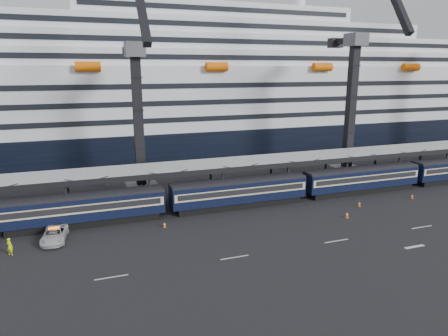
% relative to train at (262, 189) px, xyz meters
% --- Properties ---
extents(ground, '(260.00, 260.00, 0.00)m').
position_rel_train_xyz_m(ground, '(4.65, -10.00, -2.20)').
color(ground, black).
rests_on(ground, ground).
extents(lane_markings, '(111.00, 4.27, 0.02)m').
position_rel_train_xyz_m(lane_markings, '(12.80, -15.23, -2.19)').
color(lane_markings, beige).
rests_on(lane_markings, ground).
extents(train, '(133.05, 3.00, 4.05)m').
position_rel_train_xyz_m(train, '(0.00, 0.00, 0.00)').
color(train, black).
rests_on(train, ground).
extents(canopy, '(130.00, 6.25, 5.53)m').
position_rel_train_xyz_m(canopy, '(4.65, 4.00, 3.05)').
color(canopy, gray).
rests_on(canopy, ground).
extents(cruise_ship, '(214.09, 28.84, 34.00)m').
position_rel_train_xyz_m(cruise_ship, '(3.57, 35.99, 10.14)').
color(cruise_ship, black).
rests_on(cruise_ship, ground).
extents(crane_dark_near, '(4.50, 17.75, 35.08)m').
position_rel_train_xyz_m(crane_dark_near, '(-15.35, 8.59, 9.73)').
color(crane_dark_near, '#494A50').
rests_on(crane_dark_near, ground).
extents(crane_dark_mid, '(4.50, 18.24, 39.64)m').
position_rel_train_xyz_m(crane_dark_mid, '(19.65, 7.59, 11.16)').
color(crane_dark_mid, '#494A50').
rests_on(crane_dark_mid, ground).
extents(pickup_truck, '(2.91, 5.44, 1.45)m').
position_rel_train_xyz_m(pickup_truck, '(-26.66, -3.75, -1.48)').
color(pickup_truck, silver).
rests_on(pickup_truck, ground).
extents(worker, '(0.80, 0.73, 1.83)m').
position_rel_train_xyz_m(worker, '(-30.73, -5.92, -1.28)').
color(worker, '#E8FF0D').
rests_on(worker, ground).
extents(traffic_cone_c, '(0.35, 0.35, 0.71)m').
position_rel_train_xyz_m(traffic_cone_c, '(-14.48, -3.81, -1.85)').
color(traffic_cone_c, '#EC6107').
rests_on(traffic_cone_c, ground).
extents(traffic_cone_d, '(0.42, 0.42, 0.84)m').
position_rel_train_xyz_m(traffic_cone_d, '(8.08, -8.37, -1.79)').
color(traffic_cone_d, '#EC6107').
rests_on(traffic_cone_d, ground).
extents(traffic_cone_e, '(0.38, 0.38, 0.76)m').
position_rel_train_xyz_m(traffic_cone_e, '(12.33, -5.27, -1.83)').
color(traffic_cone_e, '#EC6107').
rests_on(traffic_cone_e, ground).
extents(traffic_cone_f, '(0.35, 0.35, 0.69)m').
position_rel_train_xyz_m(traffic_cone_f, '(21.87, -4.93, -1.86)').
color(traffic_cone_f, '#EC6107').
rests_on(traffic_cone_f, ground).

